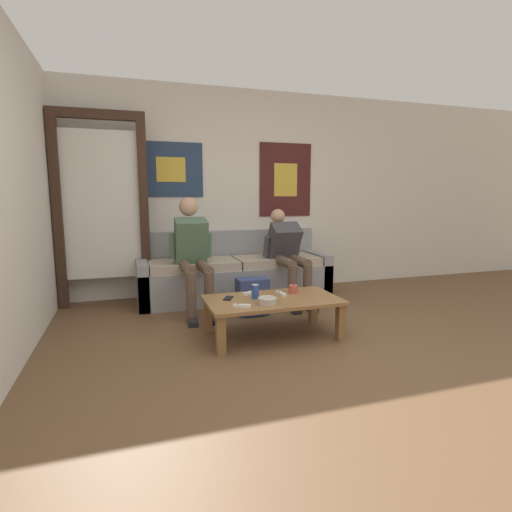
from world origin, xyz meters
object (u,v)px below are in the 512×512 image
at_px(couch, 234,275).
at_px(cell_phone, 228,298).
at_px(person_seated_adult, 193,250).
at_px(ceramic_bowl, 267,300).
at_px(drink_can_blue, 255,292).
at_px(coffee_table, 272,304).
at_px(person_seated_teen, 287,251).
at_px(backpack, 253,297).
at_px(pillar_candle, 293,289).
at_px(game_controller_far_center, 242,306).
at_px(game_controller_near_left, 250,293).
at_px(game_controller_near_right, 281,293).

relative_size(couch, cell_phone, 15.09).
relative_size(person_seated_adult, ceramic_bowl, 7.67).
bearing_deg(ceramic_bowl, cell_phone, 135.43).
relative_size(couch, drink_can_blue, 18.38).
height_order(coffee_table, person_seated_teen, person_seated_teen).
height_order(backpack, pillar_candle, pillar_candle).
bearing_deg(backpack, drink_can_blue, -105.41).
height_order(couch, cell_phone, couch).
xyz_separation_m(couch, ceramic_bowl, (-0.13, -1.58, 0.09)).
bearing_deg(coffee_table, person_seated_adult, 117.17).
bearing_deg(person_seated_teen, person_seated_adult, -177.89).
xyz_separation_m(ceramic_bowl, pillar_candle, (0.36, 0.29, 0.00)).
bearing_deg(backpack, person_seated_teen, 36.64).
height_order(pillar_candle, drink_can_blue, drink_can_blue).
bearing_deg(game_controller_far_center, drink_can_blue, 51.32).
bearing_deg(drink_can_blue, game_controller_near_left, 91.32).
distance_m(ceramic_bowl, cell_phone, 0.38).
height_order(drink_can_blue, cell_phone, drink_can_blue).
relative_size(pillar_candle, cell_phone, 0.58).
relative_size(couch, game_controller_near_right, 15.46).
xyz_separation_m(couch, cell_phone, (-0.40, -1.31, 0.07)).
bearing_deg(pillar_candle, game_controller_far_center, -151.25).
relative_size(coffee_table, cell_phone, 7.74).
relative_size(backpack, game_controller_far_center, 2.65).
bearing_deg(person_seated_adult, couch, 34.72).
height_order(person_seated_adult, drink_can_blue, person_seated_adult).
distance_m(couch, coffee_table, 1.42).
height_order(person_seated_adult, game_controller_near_left, person_seated_adult).
xyz_separation_m(person_seated_adult, pillar_candle, (0.79, -0.90, -0.28)).
distance_m(ceramic_bowl, game_controller_near_left, 0.36).
xyz_separation_m(person_seated_adult, person_seated_teen, (1.11, 0.04, -0.07)).
distance_m(coffee_table, game_controller_near_left, 0.26).
distance_m(person_seated_teen, backpack, 0.80).
relative_size(coffee_table, backpack, 3.03).
distance_m(person_seated_teen, game_controller_near_right, 1.10).
distance_m(ceramic_bowl, pillar_candle, 0.47).
xyz_separation_m(ceramic_bowl, cell_phone, (-0.27, 0.26, -0.03)).
xyz_separation_m(backpack, pillar_candle, (0.23, -0.53, 0.19)).
relative_size(couch, person_seated_adult, 1.87).
xyz_separation_m(couch, pillar_candle, (0.23, -1.28, 0.10)).
relative_size(drink_can_blue, game_controller_near_left, 0.86).
height_order(person_seated_teen, ceramic_bowl, person_seated_teen).
distance_m(backpack, game_controller_near_left, 0.52).
bearing_deg(game_controller_near_left, game_controller_far_center, -115.21).
relative_size(couch, coffee_table, 1.95).
xyz_separation_m(couch, drink_can_blue, (-0.17, -1.37, 0.12)).
bearing_deg(cell_phone, person_seated_teen, 45.53).
relative_size(ceramic_bowl, cell_phone, 1.05).
bearing_deg(game_controller_near_right, backpack, 99.32).
distance_m(couch, game_controller_near_left, 1.23).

